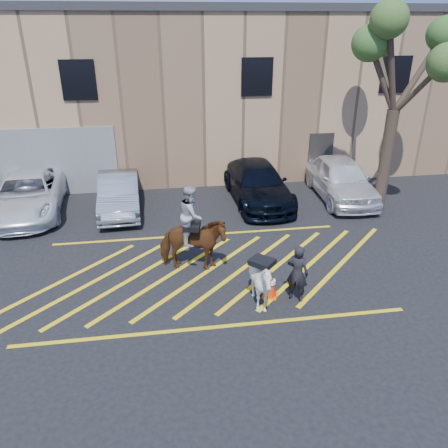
{
  "coord_description": "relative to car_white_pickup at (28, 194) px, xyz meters",
  "views": [
    {
      "loc": [
        -1.08,
        -11.15,
        6.63
      ],
      "look_at": [
        0.63,
        0.2,
        1.3
      ],
      "focal_mm": 35.0,
      "sensor_mm": 36.0,
      "label": 1
    }
  ],
  "objects": [
    {
      "name": "tree",
      "position": [
        13.29,
        -1.68,
        4.95
      ],
      "size": [
        3.99,
        4.37,
        7.31
      ],
      "color": "#423528",
      "rests_on": "ground"
    },
    {
      "name": "hatching_zone",
      "position": [
        6.11,
        -5.45,
        -0.73
      ],
      "size": [
        12.6,
        5.12,
        0.01
      ],
      "color": "yellow",
      "rests_on": "ground"
    },
    {
      "name": "ground",
      "position": [
        6.11,
        -5.15,
        -0.74
      ],
      "size": [
        90.0,
        90.0,
        0.0
      ],
      "primitive_type": "plane",
      "color": "black",
      "rests_on": "ground"
    },
    {
      "name": "car_blue_suv",
      "position": [
        8.82,
        -0.1,
        0.01
      ],
      "size": [
        2.26,
        5.22,
        1.5
      ],
      "primitive_type": "imported",
      "rotation": [
        0.0,
        0.0,
        0.03
      ],
      "color": "black",
      "rests_on": "ground"
    },
    {
      "name": "mounted_bay",
      "position": [
        5.79,
        -5.18,
        0.31
      ],
      "size": [
        2.11,
        1.27,
        2.61
      ],
      "color": "#5C3216",
      "rests_on": "ground"
    },
    {
      "name": "traffic_cone",
      "position": [
        7.69,
        -6.86,
        -0.37
      ],
      "size": [
        0.5,
        0.5,
        0.73
      ],
      "color": "orange",
      "rests_on": "ground"
    },
    {
      "name": "handler",
      "position": [
        8.32,
        -7.09,
        0.05
      ],
      "size": [
        0.69,
        0.64,
        1.57
      ],
      "primitive_type": "imported",
      "rotation": [
        0.0,
        0.0,
        2.52
      ],
      "color": "black",
      "rests_on": "ground"
    },
    {
      "name": "car_white_suv",
      "position": [
        12.26,
        -0.28,
        0.09
      ],
      "size": [
        2.19,
        4.94,
        1.65
      ],
      "primitive_type": "imported",
      "rotation": [
        0.0,
        0.0,
        -0.05
      ],
      "color": "white",
      "rests_on": "ground"
    },
    {
      "name": "car_white_pickup",
      "position": [
        0.0,
        0.0,
        0.0
      ],
      "size": [
        2.88,
        5.49,
        1.48
      ],
      "primitive_type": "imported",
      "rotation": [
        0.0,
        0.0,
        0.08
      ],
      "color": "white",
      "rests_on": "ground"
    },
    {
      "name": "saddled_white",
      "position": [
        7.33,
        -7.28,
        0.0
      ],
      "size": [
        1.77,
        1.78,
        1.47
      ],
      "color": "silver",
      "rests_on": "ground"
    },
    {
      "name": "car_silver_sedan",
      "position": [
        3.39,
        -0.3,
        -0.04
      ],
      "size": [
        1.69,
        4.3,
        1.39
      ],
      "primitive_type": "imported",
      "rotation": [
        0.0,
        0.0,
        0.05
      ],
      "color": "#9499A1",
      "rests_on": "ground"
    },
    {
      "name": "warehouse",
      "position": [
        6.1,
        6.84,
        2.91
      ],
      "size": [
        32.42,
        10.2,
        7.3
      ],
      "color": "tan",
      "rests_on": "ground"
    }
  ]
}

